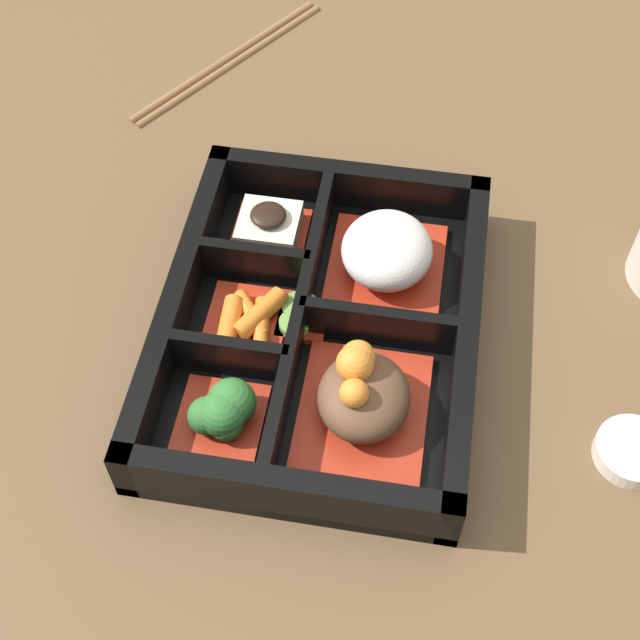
% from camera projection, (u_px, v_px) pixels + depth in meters
% --- Properties ---
extents(ground_plane, '(3.00, 3.00, 0.00)m').
position_uv_depth(ground_plane, '(320.00, 341.00, 0.61)').
color(ground_plane, brown).
extents(bento_base, '(0.27, 0.21, 0.01)m').
position_uv_depth(bento_base, '(320.00, 337.00, 0.61)').
color(bento_base, black).
rests_on(bento_base, ground_plane).
extents(bento_rim, '(0.27, 0.21, 0.04)m').
position_uv_depth(bento_rim, '(315.00, 322.00, 0.60)').
color(bento_rim, black).
rests_on(bento_rim, ground_plane).
extents(bowl_rice, '(0.10, 0.08, 0.05)m').
position_uv_depth(bowl_rice, '(387.00, 254.00, 0.62)').
color(bowl_rice, '#B22D19').
rests_on(bowl_rice, bento_base).
extents(bowl_stew, '(0.10, 0.08, 0.05)m').
position_uv_depth(bowl_stew, '(362.00, 396.00, 0.55)').
color(bowl_stew, '#B22D19').
rests_on(bowl_stew, bento_base).
extents(bowl_tofu, '(0.06, 0.05, 0.03)m').
position_uv_depth(bowl_tofu, '(269.00, 228.00, 0.65)').
color(bowl_tofu, '#B22D19').
rests_on(bowl_tofu, bento_base).
extents(bowl_carrots, '(0.06, 0.05, 0.02)m').
position_uv_depth(bowl_carrots, '(248.00, 321.00, 0.60)').
color(bowl_carrots, '#B22D19').
rests_on(bowl_carrots, bento_base).
extents(bowl_greens, '(0.06, 0.05, 0.04)m').
position_uv_depth(bowl_greens, '(224.00, 413.00, 0.55)').
color(bowl_greens, '#B22D19').
rests_on(bowl_greens, bento_base).
extents(bowl_pickles, '(0.04, 0.03, 0.01)m').
position_uv_depth(bowl_pickles, '(302.00, 316.00, 0.61)').
color(bowl_pickles, '#B22D19').
rests_on(bowl_pickles, bento_base).
extents(chopsticks, '(0.20, 0.13, 0.01)m').
position_uv_depth(chopsticks, '(229.00, 59.00, 0.79)').
color(chopsticks, brown).
rests_on(chopsticks, ground_plane).
extents(sauce_dish, '(0.05, 0.05, 0.01)m').
position_uv_depth(sauce_dish, '(632.00, 451.00, 0.56)').
color(sauce_dish, beige).
rests_on(sauce_dish, ground_plane).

